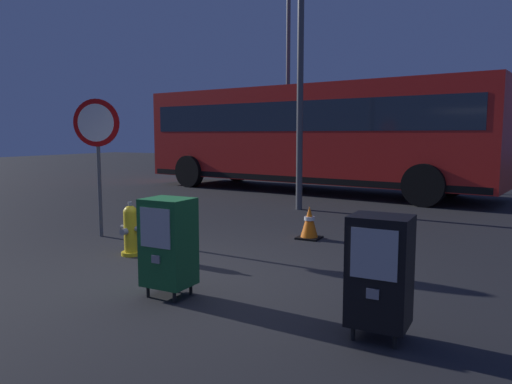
# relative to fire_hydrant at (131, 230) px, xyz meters

# --- Properties ---
(ground_plane) EXTENTS (60.00, 60.00, 0.00)m
(ground_plane) POSITION_rel_fire_hydrant_xyz_m (1.30, -0.52, -0.35)
(ground_plane) COLOR #262628
(fire_hydrant) EXTENTS (0.33, 0.31, 0.75)m
(fire_hydrant) POSITION_rel_fire_hydrant_xyz_m (0.00, 0.00, 0.00)
(fire_hydrant) COLOR yellow
(fire_hydrant) RESTS_ON ground_plane
(newspaper_box_primary) EXTENTS (0.48, 0.42, 1.02)m
(newspaper_box_primary) POSITION_rel_fire_hydrant_xyz_m (1.55, -1.14, 0.22)
(newspaper_box_primary) COLOR black
(newspaper_box_primary) RESTS_ON ground_plane
(newspaper_box_secondary) EXTENTS (0.48, 0.42, 1.02)m
(newspaper_box_secondary) POSITION_rel_fire_hydrant_xyz_m (3.72, -1.19, 0.22)
(newspaper_box_secondary) COLOR black
(newspaper_box_secondary) RESTS_ON ground_plane
(stop_sign) EXTENTS (0.71, 0.31, 2.23)m
(stop_sign) POSITION_rel_fire_hydrant_xyz_m (-1.31, 0.73, 1.25)
(stop_sign) COLOR #4C4F54
(stop_sign) RESTS_ON ground_plane
(traffic_cone) EXTENTS (0.36, 0.36, 0.53)m
(traffic_cone) POSITION_rel_fire_hydrant_xyz_m (1.78, 2.17, -0.09)
(traffic_cone) COLOR black
(traffic_cone) RESTS_ON ground_plane
(bus_near) EXTENTS (10.74, 3.87, 3.00)m
(bus_near) POSITION_rel_fire_hydrant_xyz_m (-0.68, 8.40, 1.36)
(bus_near) COLOR red
(bus_near) RESTS_ON ground_plane
(street_light_near_left) EXTENTS (0.32, 0.32, 8.74)m
(street_light_near_left) POSITION_rel_fire_hydrant_xyz_m (-2.40, 10.53, 4.61)
(street_light_near_left) COLOR #4C4F54
(street_light_near_left) RESTS_ON ground_plane
(street_light_far_left) EXTENTS (0.32, 0.32, 6.41)m
(street_light_far_left) POSITION_rel_fire_hydrant_xyz_m (0.41, 4.96, 3.40)
(street_light_far_left) COLOR #4C4F54
(street_light_far_left) RESTS_ON ground_plane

